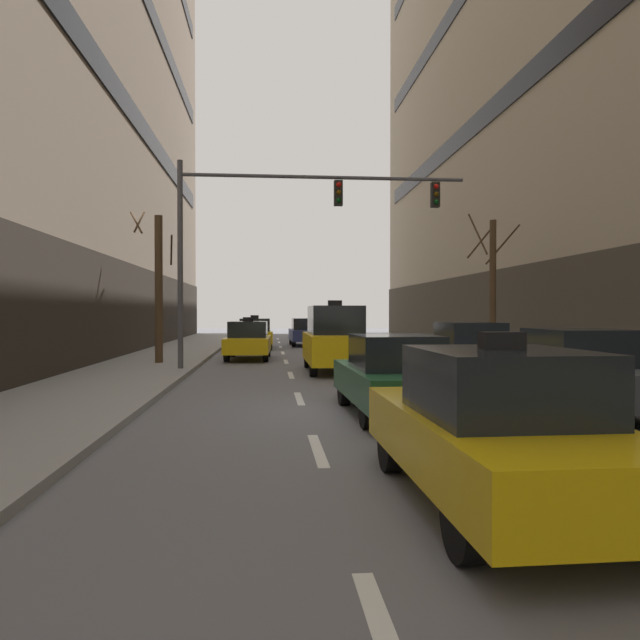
{
  "coord_description": "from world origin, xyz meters",
  "views": [
    {
      "loc": [
        -2.3,
        -11.36,
        1.99
      ],
      "look_at": [
        0.15,
        16.17,
        1.61
      ],
      "focal_mm": 32.78,
      "sensor_mm": 36.0,
      "label": 1
    }
  ],
  "objects_px": {
    "taxi_driving_1": "(496,428)",
    "street_tree_0": "(158,286)",
    "taxi_driving_3": "(255,334)",
    "car_driving_4": "(394,376)",
    "car_driving_2": "(306,332)",
    "taxi_driving_5": "(335,339)",
    "traffic_signal_0": "(280,220)",
    "taxi_driving_0": "(248,341)",
    "car_parked_1": "(577,372)",
    "car_parked_2": "(468,350)",
    "street_tree_1": "(492,286)"
  },
  "relations": [
    {
      "from": "taxi_driving_1",
      "to": "street_tree_0",
      "type": "bearing_deg",
      "value": 111.58
    },
    {
      "from": "taxi_driving_3",
      "to": "car_driving_4",
      "type": "height_order",
      "value": "taxi_driving_3"
    },
    {
      "from": "car_driving_2",
      "to": "taxi_driving_5",
      "type": "xyz_separation_m",
      "value": [
        0.0,
        -15.17,
        0.3
      ]
    },
    {
      "from": "car_driving_4",
      "to": "traffic_signal_0",
      "type": "relative_size",
      "value": 0.44
    },
    {
      "from": "street_tree_0",
      "to": "taxi_driving_3",
      "type": "bearing_deg",
      "value": 72.21
    },
    {
      "from": "taxi_driving_1",
      "to": "taxi_driving_3",
      "type": "xyz_separation_m",
      "value": [
        -3.06,
        26.19,
        0.01
      ]
    },
    {
      "from": "taxi_driving_0",
      "to": "traffic_signal_0",
      "type": "xyz_separation_m",
      "value": [
        1.21,
        -5.2,
        4.26
      ]
    },
    {
      "from": "taxi_driving_0",
      "to": "car_driving_4",
      "type": "distance_m",
      "value": 14.02
    },
    {
      "from": "taxi_driving_5",
      "to": "car_driving_4",
      "type": "bearing_deg",
      "value": -88.69
    },
    {
      "from": "car_driving_2",
      "to": "street_tree_0",
      "type": "distance_m",
      "value": 14.28
    },
    {
      "from": "car_driving_4",
      "to": "car_parked_1",
      "type": "relative_size",
      "value": 0.93
    },
    {
      "from": "street_tree_0",
      "to": "taxi_driving_1",
      "type": "bearing_deg",
      "value": -68.42
    },
    {
      "from": "car_parked_2",
      "to": "car_parked_1",
      "type": "bearing_deg",
      "value": -90.02
    },
    {
      "from": "taxi_driving_0",
      "to": "taxi_driving_3",
      "type": "bearing_deg",
      "value": 89.27
    },
    {
      "from": "car_driving_4",
      "to": "traffic_signal_0",
      "type": "bearing_deg",
      "value": 103.44
    },
    {
      "from": "car_driving_2",
      "to": "street_tree_1",
      "type": "bearing_deg",
      "value": -63.45
    },
    {
      "from": "taxi_driving_5",
      "to": "car_parked_2",
      "type": "xyz_separation_m",
      "value": [
        3.81,
        -2.12,
        -0.26
      ]
    },
    {
      "from": "taxi_driving_3",
      "to": "street_tree_0",
      "type": "height_order",
      "value": "street_tree_0"
    },
    {
      "from": "car_driving_4",
      "to": "car_driving_2",
      "type": "bearing_deg",
      "value": 90.46
    },
    {
      "from": "taxi_driving_0",
      "to": "street_tree_0",
      "type": "relative_size",
      "value": 0.77
    },
    {
      "from": "taxi_driving_3",
      "to": "car_driving_4",
      "type": "xyz_separation_m",
      "value": [
        3.14,
        -20.93,
        -0.04
      ]
    },
    {
      "from": "taxi_driving_1",
      "to": "taxi_driving_5",
      "type": "bearing_deg",
      "value": 90.46
    },
    {
      "from": "car_driving_2",
      "to": "traffic_signal_0",
      "type": "height_order",
      "value": "traffic_signal_0"
    },
    {
      "from": "taxi_driving_1",
      "to": "car_parked_2",
      "type": "relative_size",
      "value": 0.96
    },
    {
      "from": "taxi_driving_1",
      "to": "traffic_signal_0",
      "type": "relative_size",
      "value": 0.45
    },
    {
      "from": "car_driving_4",
      "to": "street_tree_1",
      "type": "xyz_separation_m",
      "value": [
        6.17,
        10.69,
        2.21
      ]
    },
    {
      "from": "taxi_driving_1",
      "to": "car_parked_2",
      "type": "bearing_deg",
      "value": 72.01
    },
    {
      "from": "taxi_driving_1",
      "to": "car_parked_1",
      "type": "height_order",
      "value": "taxi_driving_1"
    },
    {
      "from": "taxi_driving_1",
      "to": "street_tree_0",
      "type": "relative_size",
      "value": 0.77
    },
    {
      "from": "taxi_driving_0",
      "to": "taxi_driving_5",
      "type": "bearing_deg",
      "value": -60.56
    },
    {
      "from": "taxi_driving_3",
      "to": "car_driving_4",
      "type": "distance_m",
      "value": 21.17
    },
    {
      "from": "car_parked_1",
      "to": "traffic_signal_0",
      "type": "height_order",
      "value": "traffic_signal_0"
    },
    {
      "from": "taxi_driving_5",
      "to": "traffic_signal_0",
      "type": "relative_size",
      "value": 0.47
    },
    {
      "from": "taxi_driving_3",
      "to": "car_parked_1",
      "type": "height_order",
      "value": "taxi_driving_3"
    },
    {
      "from": "taxi_driving_3",
      "to": "traffic_signal_0",
      "type": "bearing_deg",
      "value": -84.87
    },
    {
      "from": "taxi_driving_5",
      "to": "traffic_signal_0",
      "type": "xyz_separation_m",
      "value": [
        -1.83,
        0.19,
        3.95
      ]
    },
    {
      "from": "car_parked_2",
      "to": "street_tree_0",
      "type": "relative_size",
      "value": 0.8
    },
    {
      "from": "taxi_driving_3",
      "to": "taxi_driving_0",
      "type": "bearing_deg",
      "value": -90.73
    },
    {
      "from": "street_tree_1",
      "to": "street_tree_0",
      "type": "bearing_deg",
      "value": 179.77
    },
    {
      "from": "car_driving_2",
      "to": "taxi_driving_0",
      "type": "bearing_deg",
      "value": -107.29
    },
    {
      "from": "taxi_driving_5",
      "to": "street_tree_1",
      "type": "height_order",
      "value": "street_tree_1"
    },
    {
      "from": "taxi_driving_5",
      "to": "street_tree_0",
      "type": "relative_size",
      "value": 0.81
    },
    {
      "from": "taxi_driving_1",
      "to": "car_driving_2",
      "type": "height_order",
      "value": "taxi_driving_1"
    },
    {
      "from": "car_parked_2",
      "to": "taxi_driving_3",
      "type": "bearing_deg",
      "value": 114.53
    },
    {
      "from": "taxi_driving_0",
      "to": "taxi_driving_1",
      "type": "distance_m",
      "value": 19.16
    },
    {
      "from": "car_driving_4",
      "to": "taxi_driving_5",
      "type": "distance_m",
      "value": 8.26
    },
    {
      "from": "taxi_driving_1",
      "to": "car_parked_1",
      "type": "bearing_deg",
      "value": 54.29
    },
    {
      "from": "street_tree_0",
      "to": "street_tree_1",
      "type": "distance_m",
      "value": 12.58
    },
    {
      "from": "taxi_driving_1",
      "to": "taxi_driving_5",
      "type": "distance_m",
      "value": 13.51
    },
    {
      "from": "car_parked_2",
      "to": "street_tree_0",
      "type": "distance_m",
      "value": 11.24
    }
  ]
}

